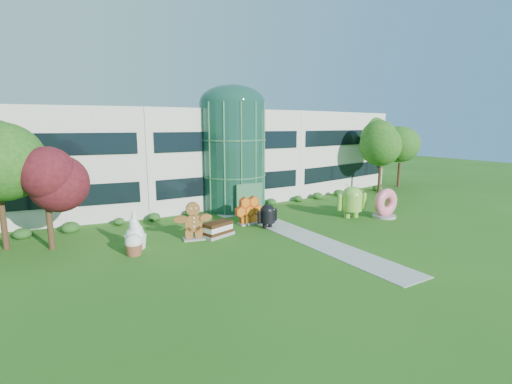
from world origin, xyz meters
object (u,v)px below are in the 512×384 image
gingerbread (193,221)px  android_green (352,199)px  android_black (267,214)px  donut (385,203)px

gingerbread → android_green: bearing=6.9°
android_green → gingerbread: android_green is taller
android_green → android_black: 8.01m
android_green → donut: size_ratio=1.24×
donut → gingerbread: bearing=171.9°
android_green → android_black: (-7.92, 1.04, -0.51)m
android_black → gingerbread: gingerbread is taller
android_green → donut: (2.45, -1.43, -0.30)m
android_black → donut: bearing=-16.3°
gingerbread → donut: bearing=2.7°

